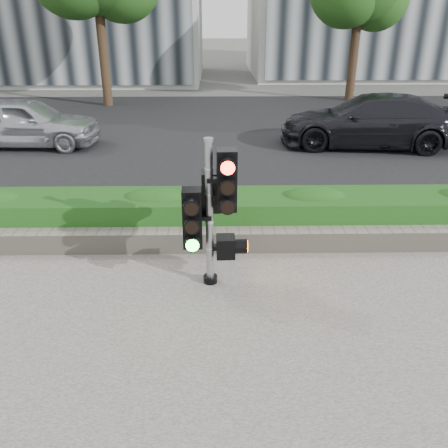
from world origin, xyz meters
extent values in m
plane|color=#51514C|center=(0.00, 0.00, 0.00)|extent=(120.00, 120.00, 0.00)
cube|color=black|center=(0.00, 10.00, 0.01)|extent=(60.00, 13.00, 0.02)
cube|color=gray|center=(0.00, 3.15, 0.06)|extent=(60.00, 0.25, 0.12)
cube|color=gray|center=(0.00, 1.90, 0.20)|extent=(12.00, 0.32, 0.34)
cube|color=#2E7B26|center=(0.00, 2.55, 0.37)|extent=(12.00, 1.00, 0.68)
cylinder|color=black|center=(-4.50, 14.50, 2.02)|extent=(0.36, 0.36, 4.03)
cylinder|color=black|center=(5.50, 15.50, 1.79)|extent=(0.36, 0.36, 3.58)
cylinder|color=black|center=(-0.26, 0.89, 0.08)|extent=(0.20, 0.20, 0.10)
cylinder|color=gray|center=(-0.26, 0.89, 1.06)|extent=(0.10, 0.10, 2.05)
cylinder|color=gray|center=(-0.26, 0.89, 2.11)|extent=(0.13, 0.13, 0.05)
cube|color=#FF1107|center=(-0.03, 0.87, 1.58)|extent=(0.27, 0.27, 0.82)
cube|color=#14E51E|center=(-0.49, 0.86, 1.05)|extent=(0.27, 0.27, 0.82)
cube|color=black|center=(-0.24, 1.12, 1.33)|extent=(0.27, 0.27, 0.56)
cube|color=orange|center=(-0.04, 0.93, 0.58)|extent=(0.27, 0.27, 0.30)
imported|color=#B7BABE|center=(-5.48, 8.34, 0.70)|extent=(4.08, 1.82, 1.36)
imported|color=black|center=(4.13, 8.20, 0.74)|extent=(5.14, 2.60, 1.43)
camera|label=1|loc=(-0.16, -4.95, 3.62)|focal=38.00mm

